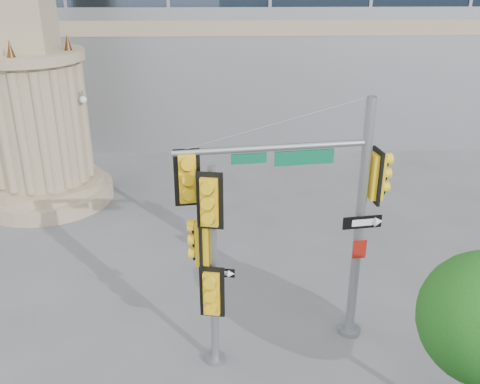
{
  "coord_description": "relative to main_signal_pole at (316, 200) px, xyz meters",
  "views": [
    {
      "loc": [
        0.18,
        -8.24,
        7.66
      ],
      "look_at": [
        0.47,
        2.0,
        3.23
      ],
      "focal_mm": 40.0,
      "sensor_mm": 36.0,
      "label": 1
    }
  ],
  "objects": [
    {
      "name": "ground",
      "position": [
        -1.95,
        -1.33,
        -3.32
      ],
      "size": [
        120.0,
        120.0,
        0.0
      ],
      "primitive_type": "plane",
      "color": "#545456",
      "rests_on": "ground"
    },
    {
      "name": "monument",
      "position": [
        -7.95,
        7.67,
        2.2
      ],
      "size": [
        4.4,
        4.4,
        16.6
      ],
      "color": "tan",
      "rests_on": "ground"
    },
    {
      "name": "main_signal_pole",
      "position": [
        0.0,
        0.0,
        0.0
      ],
      "size": [
        4.15,
        0.95,
        5.36
      ],
      "rotation": [
        0.0,
        0.0,
        0.14
      ],
      "color": "slate",
      "rests_on": "ground"
    },
    {
      "name": "secondary_signal_pole",
      "position": [
        -2.09,
        -0.81,
        -0.76
      ],
      "size": [
        0.75,
        0.64,
        4.36
      ],
      "rotation": [
        0.0,
        0.0,
        -0.16
      ],
      "color": "slate",
      "rests_on": "ground"
    }
  ]
}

